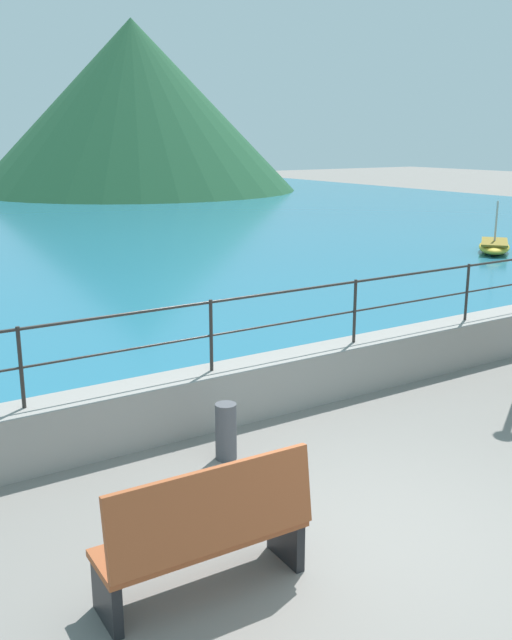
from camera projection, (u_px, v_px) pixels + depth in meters
The scene contains 7 objects.
ground_plane at pixel (388, 540), 6.33m from camera, with size 120.00×120.00×0.00m, color slate.
promenade_wall at pixel (212, 397), 8.85m from camera, with size 20.00×0.56×0.70m, color gray.
railing at pixel (211, 321), 8.60m from camera, with size 18.44×0.04×0.90m.
hill_main at pixel (134, 107), 46.01m from camera, with size 21.17×21.17×10.87m, color #1E4C2D.
bench_main at pixel (207, 532), 5.44m from camera, with size 1.72×0.61×1.13m.
bollard at pixel (226, 431), 7.87m from camera, with size 0.24×0.24×0.65m, color #4C4C51.
boat_4 at pixel (494, 246), 21.67m from camera, with size 2.35×2.15×1.57m.
Camera 1 is at (-4.05, -4.09, 3.51)m, focal length 39.61 mm.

